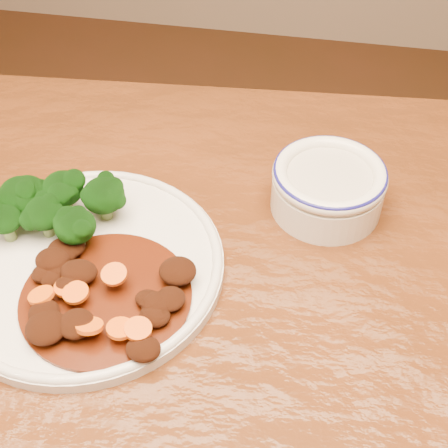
# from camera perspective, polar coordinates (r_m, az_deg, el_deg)

# --- Properties ---
(dining_table) EXTENTS (1.57, 1.02, 0.75)m
(dining_table) POSITION_cam_1_polar(r_m,az_deg,el_deg) (0.72, -2.19, -13.28)
(dining_table) COLOR #5A2A0F
(dining_table) RESTS_ON ground
(dinner_plate) EXTENTS (0.31, 0.31, 0.02)m
(dinner_plate) POSITION_cam_1_polar(r_m,az_deg,el_deg) (0.71, -12.54, -3.63)
(dinner_plate) COLOR silver
(dinner_plate) RESTS_ON dining_table
(broccoli_florets) EXTENTS (0.14, 0.10, 0.05)m
(broccoli_florets) POSITION_cam_1_polar(r_m,az_deg,el_deg) (0.74, -15.40, 1.89)
(broccoli_florets) COLOR olive
(broccoli_florets) RESTS_ON dinner_plate
(mince_stew) EXTENTS (0.18, 0.18, 0.03)m
(mince_stew) POSITION_cam_1_polar(r_m,az_deg,el_deg) (0.66, -11.45, -6.23)
(mince_stew) COLOR #431A07
(mince_stew) RESTS_ON dinner_plate
(dip_bowl) EXTENTS (0.14, 0.14, 0.06)m
(dip_bowl) POSITION_cam_1_polar(r_m,az_deg,el_deg) (0.76, 9.49, 3.46)
(dip_bowl) COLOR white
(dip_bowl) RESTS_ON dining_table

